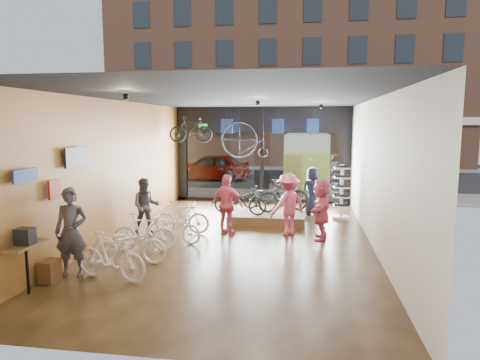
% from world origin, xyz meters
% --- Properties ---
extents(ground_plane, '(7.00, 12.00, 0.04)m').
position_xyz_m(ground_plane, '(0.00, 0.00, -0.02)').
color(ground_plane, black).
rests_on(ground_plane, ground).
extents(ceiling, '(7.00, 12.00, 0.04)m').
position_xyz_m(ceiling, '(0.00, 0.00, 3.82)').
color(ceiling, black).
rests_on(ceiling, ground).
extents(wall_left, '(0.04, 12.00, 3.80)m').
position_xyz_m(wall_left, '(-3.52, 0.00, 1.90)').
color(wall_left, olive).
rests_on(wall_left, ground).
extents(wall_right, '(0.04, 12.00, 3.80)m').
position_xyz_m(wall_right, '(3.52, 0.00, 1.90)').
color(wall_right, beige).
rests_on(wall_right, ground).
extents(wall_back, '(7.00, 0.04, 3.80)m').
position_xyz_m(wall_back, '(0.00, -6.02, 1.90)').
color(wall_back, beige).
rests_on(wall_back, ground).
extents(storefront, '(7.00, 0.26, 3.80)m').
position_xyz_m(storefront, '(0.00, 6.00, 1.90)').
color(storefront, black).
rests_on(storefront, ground).
extents(exit_sign, '(0.35, 0.06, 0.18)m').
position_xyz_m(exit_sign, '(-2.40, 5.88, 3.05)').
color(exit_sign, '#198C26').
rests_on(exit_sign, storefront).
extents(street_road, '(30.00, 18.00, 0.02)m').
position_xyz_m(street_road, '(0.00, 15.00, -0.01)').
color(street_road, black).
rests_on(street_road, ground).
extents(sidewalk_near, '(30.00, 2.40, 0.12)m').
position_xyz_m(sidewalk_near, '(0.00, 7.20, 0.06)').
color(sidewalk_near, slate).
rests_on(sidewalk_near, ground).
extents(sidewalk_far, '(30.00, 2.00, 0.12)m').
position_xyz_m(sidewalk_far, '(0.00, 19.00, 0.06)').
color(sidewalk_far, slate).
rests_on(sidewalk_far, ground).
extents(opposite_building, '(26.00, 5.00, 14.00)m').
position_xyz_m(opposite_building, '(0.00, 21.50, 7.00)').
color(opposite_building, brown).
rests_on(opposite_building, ground).
extents(street_car, '(4.36, 1.76, 1.49)m').
position_xyz_m(street_car, '(-3.52, 12.00, 0.74)').
color(street_car, gray).
rests_on(street_car, street_road).
extents(box_truck, '(2.20, 6.60, 2.60)m').
position_xyz_m(box_truck, '(1.79, 11.00, 1.30)').
color(box_truck, silver).
rests_on(box_truck, street_road).
extents(floor_bike_1, '(1.71, 0.81, 0.99)m').
position_xyz_m(floor_bike_1, '(-2.09, -3.33, 0.50)').
color(floor_bike_1, white).
rests_on(floor_bike_1, ground_plane).
extents(floor_bike_2, '(1.76, 0.68, 0.91)m').
position_xyz_m(floor_bike_2, '(-2.16, -2.26, 0.46)').
color(floor_bike_2, white).
rests_on(floor_bike_2, ground_plane).
extents(floor_bike_3, '(1.63, 0.51, 0.97)m').
position_xyz_m(floor_bike_3, '(-2.16, -1.35, 0.49)').
color(floor_bike_3, white).
rests_on(floor_bike_3, ground_plane).
extents(floor_bike_4, '(1.68, 0.91, 0.84)m').
position_xyz_m(floor_bike_4, '(-1.68, -0.46, 0.42)').
color(floor_bike_4, white).
rests_on(floor_bike_4, ground_plane).
extents(floor_bike_5, '(1.62, 0.58, 0.96)m').
position_xyz_m(floor_bike_5, '(-1.74, 0.44, 0.48)').
color(floor_bike_5, white).
rests_on(floor_bike_5, ground_plane).
extents(display_platform, '(2.40, 1.80, 0.30)m').
position_xyz_m(display_platform, '(0.56, 2.41, 0.15)').
color(display_platform, '#47311B').
rests_on(display_platform, ground_plane).
extents(display_bike_left, '(1.79, 0.83, 0.90)m').
position_xyz_m(display_bike_left, '(-0.27, 1.95, 0.75)').
color(display_bike_left, black).
rests_on(display_bike_left, display_platform).
extents(display_bike_mid, '(1.83, 1.29, 1.08)m').
position_xyz_m(display_bike_mid, '(1.07, 2.53, 0.84)').
color(display_bike_mid, black).
rests_on(display_bike_mid, display_platform).
extents(display_bike_right, '(1.67, 1.12, 0.83)m').
position_xyz_m(display_bike_right, '(0.42, 3.12, 0.71)').
color(display_bike_right, black).
rests_on(display_bike_right, display_platform).
extents(customer_0, '(0.73, 0.53, 1.86)m').
position_xyz_m(customer_0, '(-3.00, -3.21, 0.93)').
color(customer_0, '#3F3F44').
rests_on(customer_0, ground_plane).
extents(customer_1, '(0.94, 0.83, 1.61)m').
position_xyz_m(customer_1, '(-2.76, 0.32, 0.80)').
color(customer_1, '#3F3F44').
rests_on(customer_1, ground_plane).
extents(customer_2, '(1.10, 0.75, 1.73)m').
position_xyz_m(customer_2, '(-0.43, 0.57, 0.86)').
color(customer_2, '#CC4C72').
rests_on(customer_2, ground_plane).
extents(customer_3, '(1.29, 1.25, 1.77)m').
position_xyz_m(customer_3, '(1.29, 0.78, 0.89)').
color(customer_3, '#CC4C72').
rests_on(customer_3, ground_plane).
extents(customer_4, '(0.96, 0.81, 1.66)m').
position_xyz_m(customer_4, '(2.01, 3.65, 0.83)').
color(customer_4, '#161C33').
rests_on(customer_4, ground_plane).
extents(customer_5, '(0.63, 1.59, 1.67)m').
position_xyz_m(customer_5, '(2.21, 0.50, 0.84)').
color(customer_5, '#CC4C72').
rests_on(customer_5, ground_plane).
extents(sunglasses_rack, '(0.61, 0.53, 1.83)m').
position_xyz_m(sunglasses_rack, '(2.95, 3.09, 0.91)').
color(sunglasses_rack, white).
rests_on(sunglasses_rack, ground_plane).
extents(wall_merch, '(0.40, 2.40, 2.60)m').
position_xyz_m(wall_merch, '(-3.38, -3.50, 1.30)').
color(wall_merch, navy).
rests_on(wall_merch, wall_left).
extents(penny_farthing, '(1.70, 0.06, 1.36)m').
position_xyz_m(penny_farthing, '(-0.44, 4.72, 2.50)').
color(penny_farthing, black).
rests_on(penny_farthing, ceiling).
extents(hung_bike, '(1.64, 0.73, 0.95)m').
position_xyz_m(hung_bike, '(-2.46, 4.20, 2.93)').
color(hung_bike, black).
rests_on(hung_bike, ceiling).
extents(jersey_left, '(0.45, 0.03, 0.55)m').
position_xyz_m(jersey_left, '(-1.30, 5.20, 3.05)').
color(jersey_left, '#1E3F99').
rests_on(jersey_left, ceiling).
extents(jersey_mid, '(0.45, 0.03, 0.55)m').
position_xyz_m(jersey_mid, '(0.68, 5.20, 3.05)').
color(jersey_mid, '#1E3F99').
rests_on(jersey_mid, ceiling).
extents(jersey_right, '(0.45, 0.03, 0.55)m').
position_xyz_m(jersey_right, '(1.99, 5.20, 3.05)').
color(jersey_right, '#1E3F99').
rests_on(jersey_right, ceiling).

